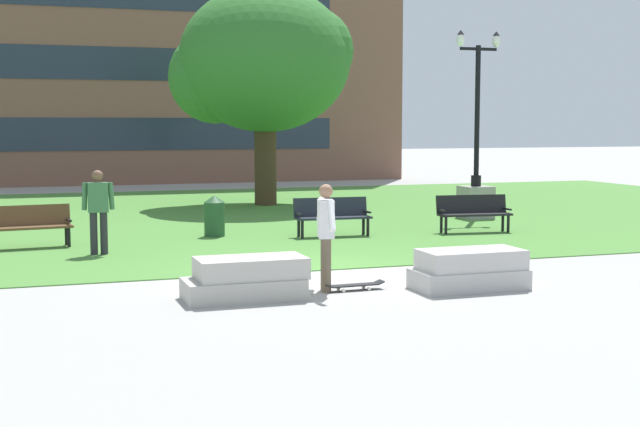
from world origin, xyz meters
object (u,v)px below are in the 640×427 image
at_px(concrete_block_center, 247,279).
at_px(park_bench_far_left, 332,214).
at_px(park_bench_near_right, 28,224).
at_px(concrete_block_left, 470,270).
at_px(lamp_post_center, 476,181).
at_px(person_bystander_near_lawn, 98,207).
at_px(skateboard, 354,285).
at_px(person_skateboarder, 326,231).
at_px(trash_bin, 214,216).
at_px(park_bench_near_left, 473,211).

bearing_deg(concrete_block_center, park_bench_far_left, 60.52).
height_order(concrete_block_center, park_bench_near_right, park_bench_near_right).
height_order(concrete_block_left, lamp_post_center, lamp_post_center).
bearing_deg(park_bench_far_left, person_bystander_near_lawn, -167.04).
distance_m(concrete_block_left, park_bench_far_left, 6.96).
xyz_separation_m(skateboard, person_bystander_near_lawn, (-3.52, 5.22, 0.90)).
bearing_deg(person_bystander_near_lawn, person_skateboarder, -59.04).
height_order(park_bench_far_left, trash_bin, trash_bin).
height_order(concrete_block_center, lamp_post_center, lamp_post_center).
bearing_deg(skateboard, concrete_block_center, -175.80).
relative_size(concrete_block_left, person_skateboarder, 1.05).
bearing_deg(concrete_block_left, park_bench_near_left, 61.00).
bearing_deg(trash_bin, person_skateboarder, -88.05).
height_order(concrete_block_center, park_bench_far_left, park_bench_far_left).
bearing_deg(park_bench_near_right, person_skateboarder, -56.26).
xyz_separation_m(skateboard, park_bench_far_left, (1.94, 6.48, 0.45)).
xyz_separation_m(concrete_block_left, park_bench_far_left, (0.12, 6.95, 0.23)).
relative_size(skateboard, park_bench_near_right, 0.56).
bearing_deg(lamp_post_center, person_bystander_near_lawn, -160.85).
bearing_deg(concrete_block_center, skateboard, 4.20).
bearing_deg(person_bystander_near_lawn, trash_bin, 36.76).
relative_size(concrete_block_center, park_bench_near_left, 1.00).
relative_size(lamp_post_center, person_bystander_near_lawn, 3.03).
distance_m(concrete_block_center, skateboard, 1.81).
bearing_deg(park_bench_near_right, trash_bin, 8.53).
xyz_separation_m(park_bench_far_left, person_bystander_near_lawn, (-5.46, -1.26, 0.44)).
bearing_deg(trash_bin, park_bench_near_left, -11.64).
distance_m(park_bench_far_left, lamp_post_center, 5.69).
relative_size(concrete_block_center, person_skateboarder, 1.08).
height_order(park_bench_near_left, person_bystander_near_lawn, person_bystander_near_lawn).
bearing_deg(concrete_block_left, trash_bin, 107.84).
relative_size(park_bench_near_right, person_bystander_near_lawn, 1.08).
bearing_deg(park_bench_near_right, park_bench_near_left, -3.54).
bearing_deg(park_bench_far_left, person_skateboarder, -110.48).
height_order(skateboard, park_bench_far_left, park_bench_far_left).
relative_size(park_bench_near_left, trash_bin, 1.93).
distance_m(concrete_block_center, park_bench_near_right, 7.50).
relative_size(concrete_block_left, person_bystander_near_lawn, 1.05).
height_order(concrete_block_center, concrete_block_left, same).
xyz_separation_m(concrete_block_center, park_bench_near_left, (7.25, 6.20, 0.23)).
relative_size(concrete_block_center, trash_bin, 1.93).
bearing_deg(park_bench_far_left, concrete_block_left, -90.97).
relative_size(concrete_block_left, trash_bin, 1.88).
relative_size(skateboard, park_bench_far_left, 0.56).
bearing_deg(park_bench_near_right, concrete_block_center, -65.85).
bearing_deg(lamp_post_center, skateboard, -128.47).
bearing_deg(skateboard, park_bench_near_left, 48.06).
distance_m(person_skateboarder, park_bench_far_left, 6.83).
distance_m(concrete_block_left, park_bench_near_left, 7.49).
height_order(person_skateboarder, park_bench_far_left, person_skateboarder).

